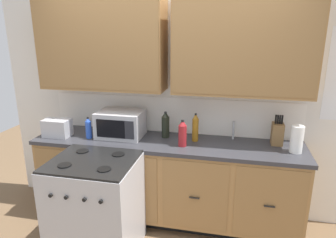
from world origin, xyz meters
TOP-DOWN VIEW (x-y plane):
  - ground_plane at (0.00, 0.00)m, footprint 8.00×8.00m
  - wall_unit at (0.00, 0.50)m, footprint 3.98×0.40m
  - counter_run at (0.00, 0.30)m, footprint 2.81×0.64m
  - stove_range at (-0.53, -0.33)m, footprint 0.76×0.68m
  - microwave at (-0.52, 0.34)m, footprint 0.48×0.37m
  - toaster at (-1.19, 0.19)m, footprint 0.28×0.18m
  - knife_block at (1.11, 0.45)m, footprint 0.11×0.14m
  - sink_faucet at (0.68, 0.51)m, footprint 0.02×0.02m
  - paper_towel_roll at (1.26, 0.27)m, footprint 0.12×0.12m
  - bottle_amber at (0.29, 0.37)m, footprint 0.07×0.07m
  - bottle_red at (0.19, 0.20)m, footprint 0.08×0.08m
  - bottle_dark at (-0.04, 0.42)m, footprint 0.08×0.08m
  - bottle_blue at (-0.83, 0.21)m, footprint 0.06×0.06m

SIDE VIEW (x-z plane):
  - ground_plane at x=0.00m, z-range 0.00..0.00m
  - stove_range at x=-0.53m, z-range 0.00..0.95m
  - counter_run at x=0.00m, z-range 0.01..0.94m
  - toaster at x=-1.19m, z-range 0.93..1.12m
  - sink_faucet at x=0.68m, z-range 0.93..1.13m
  - bottle_blue at x=-0.83m, z-range 0.93..1.16m
  - knife_block at x=1.11m, z-range 0.89..1.20m
  - paper_towel_roll at x=1.26m, z-range 0.93..1.19m
  - bottle_red at x=0.19m, z-range 0.93..1.20m
  - bottle_dark at x=-0.04m, z-range 0.93..1.21m
  - microwave at x=-0.52m, z-range 0.93..1.21m
  - bottle_amber at x=0.29m, z-range 0.93..1.22m
  - wall_unit at x=0.00m, z-range 0.44..2.85m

